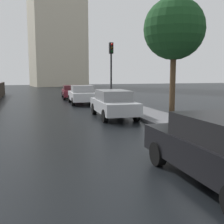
# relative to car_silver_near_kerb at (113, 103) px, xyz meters

# --- Properties ---
(ground) EXTENTS (120.00, 120.00, 0.00)m
(ground) POSITION_rel_car_silver_near_kerb_xyz_m (-2.94, -9.35, -0.78)
(ground) COLOR black
(car_silver_near_kerb) EXTENTS (2.00, 4.51, 1.49)m
(car_silver_near_kerb) POSITION_rel_car_silver_near_kerb_xyz_m (0.00, 0.00, 0.00)
(car_silver_near_kerb) COLOR #B2B5BA
(car_silver_near_kerb) RESTS_ON ground
(car_black_mid_road) EXTENTS (1.79, 4.36, 1.47)m
(car_black_mid_road) POSITION_rel_car_silver_near_kerb_xyz_m (-0.49, -9.49, -0.02)
(car_black_mid_road) COLOR black
(car_black_mid_road) RESTS_ON ground
(car_maroon_far_ahead) EXTENTS (2.09, 4.62, 1.29)m
(car_maroon_far_ahead) POSITION_rel_car_silver_near_kerb_xyz_m (-0.38, 12.56, -0.11)
(car_maroon_far_ahead) COLOR maroon
(car_maroon_far_ahead) RESTS_ON ground
(car_white_behind_camera) EXTENTS (2.02, 4.12, 1.48)m
(car_white_behind_camera) POSITION_rel_car_silver_near_kerb_xyz_m (-0.37, 7.38, -0.03)
(car_white_behind_camera) COLOR silver
(car_white_behind_camera) RESTS_ON ground
(traffic_light) EXTENTS (0.26, 0.39, 4.39)m
(traffic_light) POSITION_rel_car_silver_near_kerb_xyz_m (1.17, 4.32, 2.39)
(traffic_light) COLOR black
(traffic_light) RESTS_ON sidewalk_strip
(street_tree_near) EXTENTS (3.56, 3.56, 6.74)m
(street_tree_near) POSITION_rel_car_silver_near_kerb_xyz_m (3.78, 0.34, 4.15)
(street_tree_near) COLOR #4C3823
(street_tree_near) RESTS_ON ground
(distant_tower) EXTENTS (11.43, 8.99, 36.51)m
(distant_tower) POSITION_rel_car_silver_near_kerb_xyz_m (1.48, 42.83, 15.84)
(distant_tower) COLOR beige
(distant_tower) RESTS_ON ground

